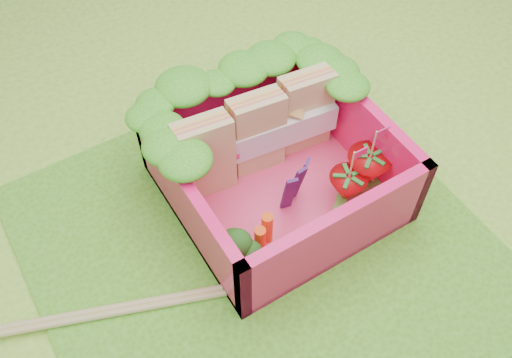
{
  "coord_description": "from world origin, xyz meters",
  "views": [
    {
      "loc": [
        -0.95,
        -1.5,
        3.09
      ],
      "look_at": [
        0.16,
        0.3,
        0.28
      ],
      "focal_mm": 40.0,
      "sensor_mm": 36.0,
      "label": 1
    }
  ],
  "objects_px": {
    "bento_box": "(277,166)",
    "strawberry_right": "(367,171)",
    "sandwich_stack": "(257,133)",
    "strawberry_left": "(347,188)",
    "broccoli": "(237,248)",
    "chopsticks": "(92,314)"
  },
  "relations": [
    {
      "from": "strawberry_left",
      "to": "strawberry_right",
      "type": "bearing_deg",
      "value": 10.41
    },
    {
      "from": "bento_box",
      "to": "strawberry_right",
      "type": "bearing_deg",
      "value": -29.26
    },
    {
      "from": "bento_box",
      "to": "sandwich_stack",
      "type": "height_order",
      "value": "sandwich_stack"
    },
    {
      "from": "sandwich_stack",
      "to": "strawberry_left",
      "type": "bearing_deg",
      "value": -60.84
    },
    {
      "from": "bento_box",
      "to": "strawberry_left",
      "type": "relative_size",
      "value": 2.7
    },
    {
      "from": "strawberry_left",
      "to": "broccoli",
      "type": "bearing_deg",
      "value": -177.66
    },
    {
      "from": "strawberry_right",
      "to": "strawberry_left",
      "type": "bearing_deg",
      "value": -169.59
    },
    {
      "from": "bento_box",
      "to": "strawberry_right",
      "type": "relative_size",
      "value": 2.49
    },
    {
      "from": "sandwich_stack",
      "to": "chopsticks",
      "type": "bearing_deg",
      "value": -162.54
    },
    {
      "from": "broccoli",
      "to": "strawberry_left",
      "type": "xyz_separation_m",
      "value": [
        0.81,
        0.03,
        -0.05
      ]
    },
    {
      "from": "broccoli",
      "to": "strawberry_left",
      "type": "height_order",
      "value": "strawberry_left"
    },
    {
      "from": "sandwich_stack",
      "to": "strawberry_right",
      "type": "xyz_separation_m",
      "value": [
        0.49,
        -0.53,
        -0.15
      ]
    },
    {
      "from": "sandwich_stack",
      "to": "strawberry_right",
      "type": "height_order",
      "value": "sandwich_stack"
    },
    {
      "from": "strawberry_right",
      "to": "chopsticks",
      "type": "distance_m",
      "value": 1.87
    },
    {
      "from": "strawberry_right",
      "to": "sandwich_stack",
      "type": "bearing_deg",
      "value": 133.21
    },
    {
      "from": "strawberry_left",
      "to": "strawberry_right",
      "type": "height_order",
      "value": "strawberry_right"
    },
    {
      "from": "sandwich_stack",
      "to": "strawberry_left",
      "type": "height_order",
      "value": "sandwich_stack"
    },
    {
      "from": "broccoli",
      "to": "sandwich_stack",
      "type": "bearing_deg",
      "value": 49.89
    },
    {
      "from": "strawberry_left",
      "to": "sandwich_stack",
      "type": "bearing_deg",
      "value": 119.16
    },
    {
      "from": "bento_box",
      "to": "sandwich_stack",
      "type": "distance_m",
      "value": 0.26
    },
    {
      "from": "bento_box",
      "to": "broccoli",
      "type": "bearing_deg",
      "value": -144.93
    },
    {
      "from": "bento_box",
      "to": "chopsticks",
      "type": "relative_size",
      "value": 0.59
    }
  ]
}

